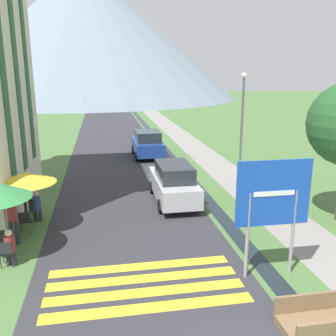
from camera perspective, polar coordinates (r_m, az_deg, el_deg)
name	(u,v)px	position (r m, az deg, el deg)	size (l,w,h in m)	color
ground_plane	(155,158)	(25.82, -2.07, 1.58)	(160.00, 160.00, 0.00)	#476B38
road	(113,135)	(35.40, -8.39, 5.00)	(6.40, 60.00, 0.01)	#2D2D33
footpath	(177,133)	(36.09, 1.37, 5.34)	(2.20, 60.00, 0.01)	gray
drainage_channel	(152,134)	(35.70, -2.43, 5.22)	(0.60, 60.00, 0.00)	black
crosswalk_marking	(145,285)	(10.98, -3.55, -17.39)	(5.44, 2.54, 0.01)	yellow
mountain_distant	(85,33)	(86.51, -12.55, 19.48)	(64.21, 64.21, 27.29)	slate
road_sign	(273,201)	(10.87, 15.71, -4.93)	(2.19, 0.11, 3.48)	gray
footbridge	(318,323)	(9.89, 21.95, -21.04)	(1.70, 1.10, 0.65)	brown
parked_car_near	(174,183)	(16.93, 0.86, -2.25)	(1.79, 4.35, 1.82)	#B2B2B7
parked_car_far	(148,144)	(26.00, -3.12, 3.71)	(1.98, 4.08, 1.82)	navy
cafe_chair_near_left	(0,239)	(13.53, -24.21, -9.84)	(0.40, 0.40, 0.85)	#232328
cafe_chair_middle	(25,220)	(14.80, -20.98, -7.41)	(0.40, 0.40, 0.85)	#232328
cafe_chair_nearest	(6,251)	(12.60, -23.43, -11.58)	(0.40, 0.40, 0.85)	#232328
cafe_chair_far_right	(35,206)	(16.11, -19.65, -5.51)	(0.40, 0.40, 0.85)	#232328
cafe_chair_far_left	(30,209)	(15.86, -20.26, -5.88)	(0.40, 0.40, 0.85)	#232328
cafe_umbrella_middle_yellow	(25,178)	(14.41, -20.98, -1.42)	(2.20, 2.20, 2.28)	#B7B2A8
person_seated_near	(10,246)	(12.58, -22.95, -10.86)	(0.32, 0.32, 1.19)	#282833
person_standing_terrace	(12,217)	(13.87, -22.63, -6.91)	(0.32, 0.32, 1.72)	#282833
person_seated_far	(37,205)	(15.76, -19.37, -5.28)	(0.32, 0.32, 1.23)	#282833
streetlamp	(242,119)	(20.20, 11.21, 7.32)	(0.28, 0.28, 5.72)	#515156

